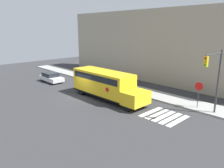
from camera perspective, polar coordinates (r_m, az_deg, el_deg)
name	(u,v)px	position (r m, az deg, el deg)	size (l,w,h in m)	color
ground_plane	(82,97)	(24.90, -7.90, -3.39)	(60.00, 60.00, 0.00)	#333335
sidewalk_strip	(122,86)	(28.97, 2.56, -0.56)	(44.00, 3.00, 0.15)	#9E9E99
building_backdrop	(153,46)	(33.09, 10.61, 9.82)	(32.00, 4.00, 10.08)	#9E937F
crosswalk_stripes	(164,116)	(20.02, 13.40, -8.15)	(3.30, 3.20, 0.01)	white
school_bus	(105,83)	(23.72, -1.73, 0.17)	(9.49, 2.57, 3.01)	yellow
parked_car	(51,77)	(32.68, -15.57, 1.72)	(4.08, 1.81, 1.33)	silver
stop_sign	(199,91)	(22.21, 21.69, -1.72)	(0.78, 0.10, 2.63)	#38383A
traffic_light	(215,74)	(20.13, 25.21, 2.29)	(0.28, 3.17, 5.78)	#38383A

